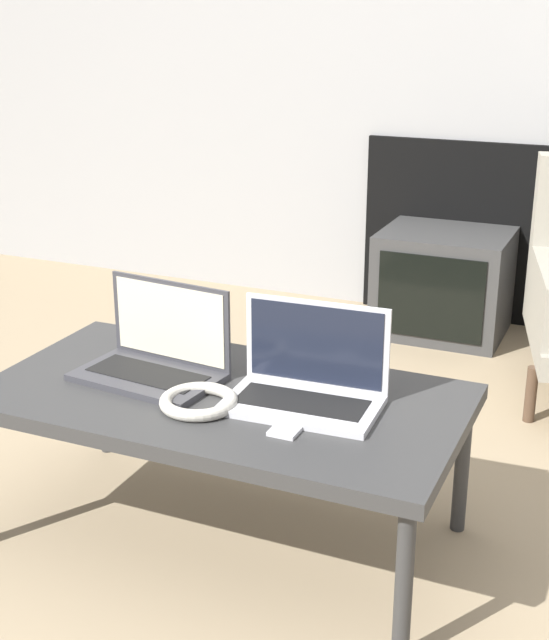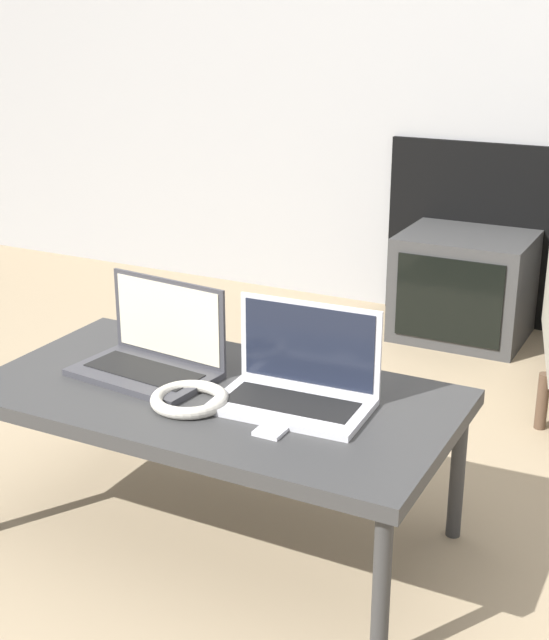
# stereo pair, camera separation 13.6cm
# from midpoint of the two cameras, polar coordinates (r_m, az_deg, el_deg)

# --- Properties ---
(ground_plane) EXTENTS (14.00, 14.00, 0.00)m
(ground_plane) POSITION_cam_midpoint_polar(r_m,az_deg,el_deg) (2.08, -5.91, -17.35)
(ground_plane) COLOR #998466
(table) EXTENTS (1.12, 0.60, 0.39)m
(table) POSITION_cam_midpoint_polar(r_m,az_deg,el_deg) (2.11, -1.89, -5.38)
(table) COLOR #333333
(table) RESTS_ON ground_plane
(laptop_left) EXTENTS (0.37, 0.24, 0.22)m
(laptop_left) POSITION_cam_midpoint_polar(r_m,az_deg,el_deg) (2.20, -6.00, -2.09)
(laptop_left) COLOR #38383D
(laptop_left) RESTS_ON table
(laptop_right) EXTENTS (0.36, 0.23, 0.22)m
(laptop_right) POSITION_cam_midpoint_polar(r_m,az_deg,el_deg) (2.02, 3.48, -3.99)
(laptop_right) COLOR silver
(laptop_right) RESTS_ON table
(headphones) EXTENTS (0.18, 0.18, 0.03)m
(headphones) POSITION_cam_midpoint_polar(r_m,az_deg,el_deg) (2.02, -3.53, -5.11)
(headphones) COLOR beige
(headphones) RESTS_ON table
(phone) EXTENTS (0.06, 0.13, 0.01)m
(phone) POSITION_cam_midpoint_polar(r_m,az_deg,el_deg) (1.93, 2.27, -6.74)
(phone) COLOR silver
(phone) RESTS_ON table
(tv) EXTENTS (0.49, 0.42, 0.41)m
(tv) POSITION_cam_midpoint_polar(r_m,az_deg,el_deg) (3.57, 13.11, 2.12)
(tv) COLOR #383838
(tv) RESTS_ON ground_plane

